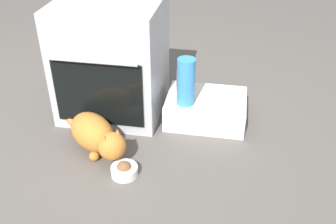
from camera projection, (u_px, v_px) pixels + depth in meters
The scene contains 7 objects.
ground at pixel (98, 150), 2.29m from camera, with size 8.00×8.00×0.00m, color #56514C.
oven at pixel (112, 58), 2.50m from camera, with size 0.64×0.64×0.75m.
pantry_cabinet at pixel (206, 109), 2.53m from camera, with size 0.51×0.38×0.17m, color white.
food_bowl at pixel (124, 170), 2.10m from camera, with size 0.15×0.15×0.09m.
cat at pixel (96, 135), 2.22m from camera, with size 0.57×0.48×0.23m.
water_bottle at pixel (186, 82), 2.34m from camera, with size 0.11×0.11×0.30m, color #388CD1.
sauce_jar at pixel (183, 80), 2.54m from camera, with size 0.08×0.08×0.14m, color #D16023.
Camera 1 is at (0.73, -1.70, 1.43)m, focal length 41.54 mm.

